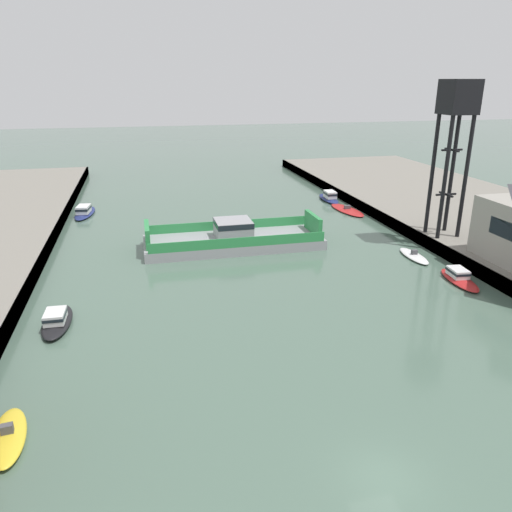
{
  "coord_description": "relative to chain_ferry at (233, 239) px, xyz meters",
  "views": [
    {
      "loc": [
        -10.4,
        -16.88,
        18.29
      ],
      "look_at": [
        0.0,
        27.3,
        2.0
      ],
      "focal_mm": 34.46,
      "sensor_mm": 36.0,
      "label": 1
    }
  ],
  "objects": [
    {
      "name": "moored_boat_far_left",
      "position": [
        -17.84,
        -29.34,
        -0.72
      ],
      "size": [
        2.36,
        5.29,
        1.07
      ],
      "color": "yellow",
      "rests_on": "ground"
    },
    {
      "name": "moored_boat_far_right",
      "position": [
        18.5,
        -8.14,
        -0.8
      ],
      "size": [
        1.92,
        5.55,
        0.9
      ],
      "color": "white",
      "rests_on": "ground"
    },
    {
      "name": "moored_boat_near_right",
      "position": [
        19.17,
        -15.2,
        -0.57
      ],
      "size": [
        2.65,
        6.2,
        1.2
      ],
      "color": "red",
      "rests_on": "ground"
    },
    {
      "name": "moored_boat_mid_right",
      "position": [
        -17.19,
        -16.0,
        -0.49
      ],
      "size": [
        2.31,
        6.21,
        1.4
      ],
      "color": "black",
      "rests_on": "ground"
    },
    {
      "name": "moored_boat_upstream_a",
      "position": [
        19.31,
        19.28,
        -0.4
      ],
      "size": [
        2.44,
        7.21,
        1.65
      ],
      "color": "navy",
      "rests_on": "ground"
    },
    {
      "name": "crane_tower",
      "position": [
        23.61,
        -5.06,
        13.76
      ],
      "size": [
        3.29,
        3.29,
        17.0
      ],
      "color": "black",
      "rests_on": "quay_right"
    },
    {
      "name": "moored_boat_near_left",
      "position": [
        19.48,
        12.4,
        -0.82
      ],
      "size": [
        3.58,
        8.62,
        0.87
      ],
      "color": "red",
      "rests_on": "ground"
    },
    {
      "name": "ground_plane",
      "position": [
        0.55,
        -36.39,
        -1.01
      ],
      "size": [
        400.0,
        400.0,
        0.0
      ],
      "primitive_type": "plane",
      "color": "#4C6656"
    },
    {
      "name": "chain_ferry",
      "position": [
        0.0,
        0.0,
        0.0
      ],
      "size": [
        20.36,
        7.14,
        3.3
      ],
      "color": "#939399",
      "rests_on": "ground"
    },
    {
      "name": "moored_boat_mid_left",
      "position": [
        -18.16,
        18.89,
        -0.46
      ],
      "size": [
        3.31,
        8.08,
        1.49
      ],
      "color": "navy",
      "rests_on": "ground"
    }
  ]
}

